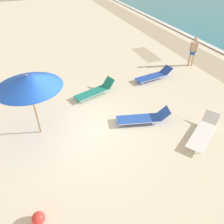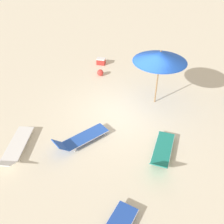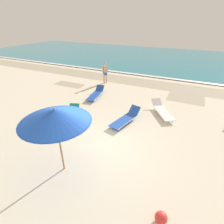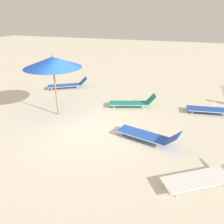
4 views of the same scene
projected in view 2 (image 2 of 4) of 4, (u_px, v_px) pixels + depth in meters
The scene contains 7 objects.
ground_plane at pixel (125, 114), 11.10m from camera, with size 60.00×60.00×0.16m.
beach_umbrella at pixel (160, 57), 10.34m from camera, with size 2.30×2.30×2.55m.
sun_lounger_near_water_left at pixel (16, 147), 9.05m from camera, with size 1.77×2.24×0.49m.
sun_lounger_near_water_right at pixel (81, 138), 9.40m from camera, with size 1.10×2.25×0.57m.
sun_lounger_mid_beach_solo at pixel (162, 152), 8.83m from camera, with size 1.25×2.21×0.60m.
beach_ball at pixel (100, 73), 13.63m from camera, with size 0.35×0.35×0.35m.
cooler_box at pixel (101, 61), 14.72m from camera, with size 0.60×0.52×0.37m.
Camera 2 is at (-4.90, 7.37, 6.66)m, focal length 40.00 mm.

